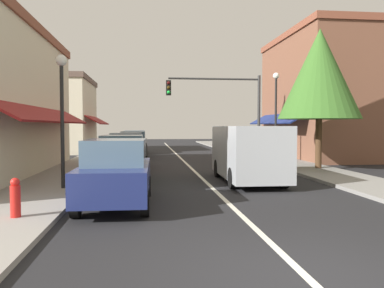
% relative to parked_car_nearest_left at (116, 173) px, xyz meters
% --- Properties ---
extents(ground_plane, '(80.00, 80.00, 0.00)m').
position_rel_parked_car_nearest_left_xyz_m(ground_plane, '(3.03, 12.61, -0.88)').
color(ground_plane, black).
extents(sidewalk_left, '(2.60, 56.00, 0.12)m').
position_rel_parked_car_nearest_left_xyz_m(sidewalk_left, '(-2.47, 12.61, -0.82)').
color(sidewalk_left, gray).
rests_on(sidewalk_left, ground).
extents(sidewalk_right, '(2.60, 56.00, 0.12)m').
position_rel_parked_car_nearest_left_xyz_m(sidewalk_right, '(8.53, 12.61, -0.82)').
color(sidewalk_right, gray).
rests_on(sidewalk_right, ground).
extents(lane_center_stripe, '(0.14, 52.00, 0.01)m').
position_rel_parked_car_nearest_left_xyz_m(lane_center_stripe, '(3.03, 12.61, -0.88)').
color(lane_center_stripe, silver).
rests_on(lane_center_stripe, ground).
extents(storefront_right_block, '(7.06, 10.20, 8.20)m').
position_rel_parked_car_nearest_left_xyz_m(storefront_right_block, '(12.70, 14.61, 3.22)').
color(storefront_right_block, brown).
rests_on(storefront_right_block, ground).
extents(storefront_far_left, '(6.35, 8.20, 6.04)m').
position_rel_parked_car_nearest_left_xyz_m(storefront_far_left, '(-6.28, 22.61, 2.15)').
color(storefront_far_left, beige).
rests_on(storefront_far_left, ground).
extents(parked_car_nearest_left, '(1.86, 4.14, 1.77)m').
position_rel_parked_car_nearest_left_xyz_m(parked_car_nearest_left, '(0.00, 0.00, 0.00)').
color(parked_car_nearest_left, navy).
rests_on(parked_car_nearest_left, ground).
extents(parked_car_second_left, '(1.79, 4.10, 1.77)m').
position_rel_parked_car_nearest_left_xyz_m(parked_car_second_left, '(-0.12, 4.67, 0.00)').
color(parked_car_second_left, '#0F4C33').
rests_on(parked_car_second_left, ground).
extents(parked_car_third_left, '(1.85, 4.14, 1.77)m').
position_rel_parked_car_nearest_left_xyz_m(parked_car_third_left, '(-0.21, 9.55, 0.00)').
color(parked_car_third_left, maroon).
rests_on(parked_car_third_left, ground).
extents(parked_car_far_left, '(1.80, 4.11, 1.77)m').
position_rel_parked_car_nearest_left_xyz_m(parked_car_far_left, '(-0.06, 15.36, 0.00)').
color(parked_car_far_left, '#4C5156').
rests_on(parked_car_far_left, ground).
extents(parked_car_distant_left, '(1.83, 4.12, 1.77)m').
position_rel_parked_car_nearest_left_xyz_m(parked_car_distant_left, '(-0.06, 20.16, 0.00)').
color(parked_car_distant_left, black).
rests_on(parked_car_distant_left, ground).
extents(van_in_lane, '(2.07, 5.21, 2.12)m').
position_rel_parked_car_nearest_left_xyz_m(van_in_lane, '(4.60, 3.98, 0.27)').
color(van_in_lane, '#B2B7BC').
rests_on(van_in_lane, ground).
extents(traffic_signal_mast_arm, '(5.93, 0.50, 5.28)m').
position_rel_parked_car_nearest_left_xyz_m(traffic_signal_mast_arm, '(5.67, 13.54, 2.80)').
color(traffic_signal_mast_arm, '#333333').
rests_on(traffic_signal_mast_arm, ground).
extents(street_lamp_left_near, '(0.36, 0.36, 4.38)m').
position_rel_parked_car_nearest_left_xyz_m(street_lamp_left_near, '(-1.88, 2.48, 2.11)').
color(street_lamp_left_near, black).
rests_on(street_lamp_left_near, ground).
extents(street_lamp_right_mid, '(0.36, 0.36, 5.09)m').
position_rel_parked_car_nearest_left_xyz_m(street_lamp_right_mid, '(8.02, 10.89, 2.52)').
color(street_lamp_right_mid, black).
rests_on(street_lamp_right_mid, ground).
extents(tree_right_near, '(3.87, 3.87, 6.71)m').
position_rel_parked_car_nearest_left_xyz_m(tree_right_near, '(8.94, 7.35, 3.69)').
color(tree_right_near, '#4C331E').
rests_on(tree_right_near, ground).
extents(fire_hydrant, '(0.22, 0.22, 0.87)m').
position_rel_parked_car_nearest_left_xyz_m(fire_hydrant, '(-2.06, -1.57, -0.33)').
color(fire_hydrant, red).
rests_on(fire_hydrant, ground).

